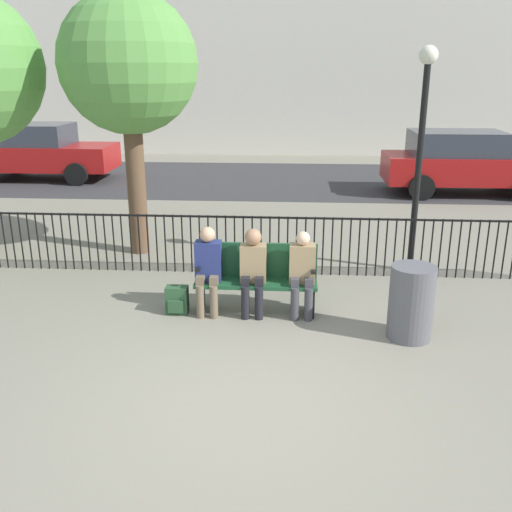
{
  "coord_description": "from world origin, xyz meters",
  "views": [
    {
      "loc": [
        0.46,
        -4.82,
        3.15
      ],
      "look_at": [
        0.0,
        2.27,
        0.8
      ],
      "focal_mm": 40.0,
      "sensor_mm": 36.0,
      "label": 1
    }
  ],
  "objects": [
    {
      "name": "ground_plane",
      "position": [
        0.0,
        0.0,
        0.0
      ],
      "size": [
        80.0,
        80.0,
        0.0
      ],
      "primitive_type": "plane",
      "color": "gray"
    },
    {
      "name": "park_bench",
      "position": [
        0.0,
        2.35,
        0.49
      ],
      "size": [
        1.62,
        0.45,
        0.92
      ],
      "color": "#194728",
      "rests_on": "ground"
    },
    {
      "name": "seated_person_0",
      "position": [
        -0.63,
        2.22,
        0.66
      ],
      "size": [
        0.34,
        0.39,
        1.19
      ],
      "color": "brown",
      "rests_on": "ground"
    },
    {
      "name": "seated_person_1",
      "position": [
        -0.04,
        2.22,
        0.66
      ],
      "size": [
        0.34,
        0.39,
        1.17
      ],
      "color": "black",
      "rests_on": "ground"
    },
    {
      "name": "seated_person_2",
      "position": [
        0.61,
        2.22,
        0.64
      ],
      "size": [
        0.34,
        0.39,
        1.15
      ],
      "color": "#3D3D42",
      "rests_on": "ground"
    },
    {
      "name": "backpack",
      "position": [
        -1.06,
        2.17,
        0.18
      ],
      "size": [
        0.29,
        0.22,
        0.38
      ],
      "color": "#284C2D",
      "rests_on": "ground"
    },
    {
      "name": "fence_railing",
      "position": [
        -0.02,
        3.81,
        0.56
      ],
      "size": [
        9.01,
        0.03,
        0.95
      ],
      "color": "black",
      "rests_on": "ground"
    },
    {
      "name": "tree_0",
      "position": [
        -2.25,
        4.81,
        3.18
      ],
      "size": [
        2.29,
        2.29,
        4.37
      ],
      "color": "brown",
      "rests_on": "ground"
    },
    {
      "name": "lamp_post",
      "position": [
        2.4,
        4.13,
        2.31
      ],
      "size": [
        0.28,
        0.28,
        3.47
      ],
      "color": "black",
      "rests_on": "ground"
    },
    {
      "name": "street_surface",
      "position": [
        0.0,
        12.0,
        0.0
      ],
      "size": [
        24.0,
        6.0,
        0.01
      ],
      "color": "#333335",
      "rests_on": "ground"
    },
    {
      "name": "parked_car_0",
      "position": [
        4.88,
        10.3,
        0.84
      ],
      "size": [
        4.2,
        1.94,
        1.62
      ],
      "color": "maroon",
      "rests_on": "ground"
    },
    {
      "name": "parked_car_1",
      "position": [
        -7.0,
        11.58,
        0.84
      ],
      "size": [
        4.2,
        1.94,
        1.62
      ],
      "color": "maroon",
      "rests_on": "ground"
    },
    {
      "name": "trash_bin",
      "position": [
        1.92,
        1.63,
        0.46
      ],
      "size": [
        0.54,
        0.54,
        0.92
      ],
      "color": "#56565B",
      "rests_on": "ground"
    }
  ]
}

